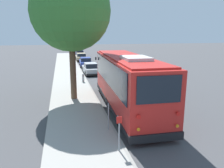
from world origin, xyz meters
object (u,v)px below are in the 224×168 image
Objects in this scene: parked_sedan_silver at (91,69)px; parked_sedan_tan at (81,57)px; parked_sedan_blue at (86,62)px; parked_sedan_navy at (79,54)px; sign_post_near at (119,133)px; parked_sedan_gray at (76,51)px; street_tree at (70,6)px; fire_hydrant at (83,78)px; shuttle_bus at (127,80)px; sign_post_far at (109,117)px.

parked_sedan_tan reaches higher than parked_sedan_silver.
parked_sedan_tan reaches higher than parked_sedan_blue.
sign_post_near reaches higher than parked_sedan_navy.
parked_sedan_silver is at bearing 175.29° from parked_sedan_gray.
parked_sedan_tan is at bearing -6.48° from street_tree.
sign_post_near is at bearing -179.37° from fire_hydrant.
street_tree is 8.03m from fire_hydrant.
parked_sedan_blue is at bearing 176.89° from parked_sedan_navy.
street_tree is at bearing 9.64° from sign_post_near.
parked_sedan_gray is 31.02m from fire_hydrant.
parked_sedan_navy is 6.44m from parked_sedan_gray.
parked_sedan_blue is at bearing -179.17° from parked_sedan_tan.
parked_sedan_silver is 26.08m from parked_sedan_gray.
parked_sedan_silver is (12.72, 0.64, -1.30)m from shuttle_bus.
parked_sedan_tan is 5.52× the size of fire_hydrant.
fire_hydrant is (-24.56, 1.70, -0.06)m from parked_sedan_navy.
parked_sedan_tan is at bearing 175.45° from parked_sedan_navy.
fire_hydrant is (7.80, 2.03, -1.36)m from shuttle_bus.
parked_sedan_silver is 18.00m from sign_post_near.
fire_hydrant is at bearing 175.69° from parked_sedan_tan.
sign_post_near reaches higher than parked_sedan_blue.
street_tree is at bearing 171.20° from parked_sedan_gray.
parked_sedan_tan is (12.99, -0.04, 0.01)m from parked_sedan_silver.
parked_sedan_silver reaches higher than parked_sedan_navy.
shuttle_bus is 2.49× the size of parked_sedan_silver.
shuttle_bus reaches higher than parked_sedan_silver.
sign_post_far is (-28.94, 1.28, 0.21)m from parked_sedan_tan.
parked_sedan_blue is 3.01× the size of sign_post_near.
parked_sedan_silver is 12.00m from street_tree.
sign_post_far is at bearing 0.00° from sign_post_near.
shuttle_bus is at bearing -178.42° from parked_sedan_tan.
parked_sedan_gray is at bearing 0.42° from parked_sedan_tan.
parked_sedan_navy is 3.36× the size of sign_post_far.
street_tree is at bearing 166.96° from fire_hydrant.
sign_post_far reaches higher than parked_sedan_tan.
street_tree is (-36.15, 2.58, 5.97)m from parked_sedan_gray.
street_tree reaches higher than parked_sedan_blue.
parked_sedan_blue is 22.40m from sign_post_far.
fire_hydrant is (-11.33, 1.49, -0.04)m from parked_sedan_blue.
parked_sedan_blue is (19.13, 0.54, -1.32)m from shuttle_bus.
shuttle_bus is 19.19m from parked_sedan_blue.
sign_post_far is (-3.23, 1.88, -1.08)m from shuttle_bus.
shuttle_bus is 5.66m from sign_post_near.
parked_sedan_navy is at bearing -2.36° from sign_post_near.
parked_sedan_tan is 23.97m from street_tree.
street_tree is 11.83× the size of fire_hydrant.
sign_post_far is at bearing -167.15° from street_tree.
street_tree is 6.56× the size of sign_post_near.
fire_hydrant is at bearing 0.75° from sign_post_far.
sign_post_near is at bearing 180.00° from sign_post_far.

